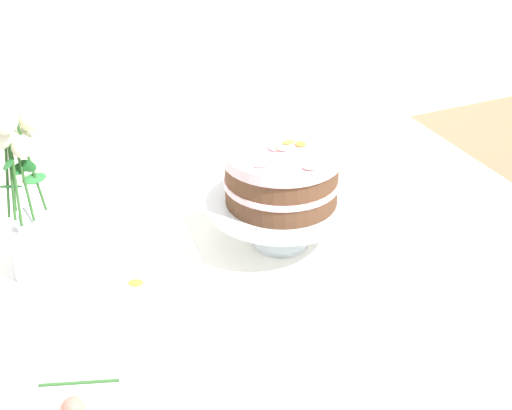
{
  "coord_description": "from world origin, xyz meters",
  "views": [
    {
      "loc": [
        -0.49,
        -1.16,
        1.6
      ],
      "look_at": [
        0.04,
        0.01,
        0.86
      ],
      "focal_mm": 56.15,
      "sensor_mm": 36.0,
      "label": 1
    }
  ],
  "objects_px": {
    "layer_cake": "(282,175)",
    "fallen_rose": "(74,407)",
    "dining_table": "(244,314)",
    "cake_stand": "(281,208)",
    "flower_vase": "(23,198)"
  },
  "relations": [
    {
      "from": "layer_cake",
      "to": "fallen_rose",
      "type": "relative_size",
      "value": 1.9
    },
    {
      "from": "dining_table",
      "to": "cake_stand",
      "type": "bearing_deg",
      "value": 31.02
    },
    {
      "from": "layer_cake",
      "to": "cake_stand",
      "type": "bearing_deg",
      "value": 78.58
    },
    {
      "from": "dining_table",
      "to": "cake_stand",
      "type": "xyz_separation_m",
      "value": [
        0.11,
        0.07,
        0.17
      ]
    },
    {
      "from": "layer_cake",
      "to": "fallen_rose",
      "type": "xyz_separation_m",
      "value": [
        -0.48,
        -0.29,
        -0.14
      ]
    },
    {
      "from": "cake_stand",
      "to": "flower_vase",
      "type": "xyz_separation_m",
      "value": [
        -0.46,
        0.09,
        0.08
      ]
    },
    {
      "from": "flower_vase",
      "to": "fallen_rose",
      "type": "distance_m",
      "value": 0.42
    },
    {
      "from": "fallen_rose",
      "to": "dining_table",
      "type": "bearing_deg",
      "value": 31.55
    },
    {
      "from": "cake_stand",
      "to": "layer_cake",
      "type": "distance_m",
      "value": 0.07
    },
    {
      "from": "dining_table",
      "to": "flower_vase",
      "type": "bearing_deg",
      "value": 155.83
    },
    {
      "from": "dining_table",
      "to": "layer_cake",
      "type": "bearing_deg",
      "value": 31.0
    },
    {
      "from": "dining_table",
      "to": "fallen_rose",
      "type": "xyz_separation_m",
      "value": [
        -0.37,
        -0.23,
        0.11
      ]
    },
    {
      "from": "fallen_rose",
      "to": "flower_vase",
      "type": "bearing_deg",
      "value": 87.36
    },
    {
      "from": "dining_table",
      "to": "layer_cake",
      "type": "xyz_separation_m",
      "value": [
        0.11,
        0.07,
        0.25
      ]
    },
    {
      "from": "layer_cake",
      "to": "fallen_rose",
      "type": "bearing_deg",
      "value": -148.57
    }
  ]
}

